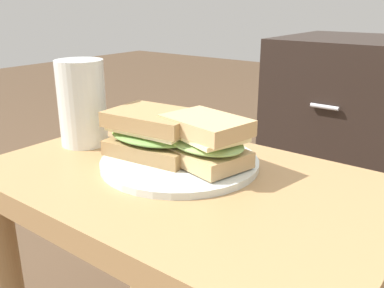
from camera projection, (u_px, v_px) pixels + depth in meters
name	position (u px, v px, depth m)	size (l,w,h in m)	color
side_table	(183.00, 234.00, 0.61)	(0.56, 0.36, 0.46)	#A37A4C
plate	(180.00, 162.00, 0.61)	(0.23, 0.23, 0.01)	silver
sandwich_front	(155.00, 133.00, 0.62)	(0.15, 0.11, 0.07)	#9E7A4C
sandwich_back	(206.00, 141.00, 0.58)	(0.14, 0.11, 0.07)	tan
beer_glass	(82.00, 105.00, 0.69)	(0.08, 0.08, 0.14)	silver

